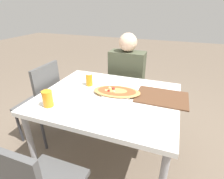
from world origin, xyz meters
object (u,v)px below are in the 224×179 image
(person_seated, at_px, (127,72))
(pizza_main, at_px, (117,92))
(dining_table, at_px, (108,102))
(soda_can, at_px, (89,80))
(chair_side_left, at_px, (42,100))
(drink_glass, at_px, (48,99))
(chair_far_seated, at_px, (128,82))

(person_seated, height_order, pizza_main, person_seated)
(dining_table, bearing_deg, person_seated, 92.53)
(dining_table, xyz_separation_m, soda_can, (-0.26, 0.15, 0.13))
(chair_side_left, xyz_separation_m, pizza_main, (0.85, 0.04, 0.23))
(pizza_main, distance_m, drink_glass, 0.59)
(chair_far_seated, xyz_separation_m, chair_side_left, (-0.76, -0.81, 0.00))
(chair_far_seated, relative_size, drink_glass, 7.00)
(chair_far_seated, height_order, soda_can, chair_far_seated)
(chair_side_left, relative_size, drink_glass, 7.00)
(chair_far_seated, relative_size, chair_side_left, 1.00)
(person_seated, relative_size, pizza_main, 2.56)
(soda_can, bearing_deg, drink_glass, -105.37)
(chair_far_seated, distance_m, pizza_main, 0.80)
(drink_glass, bearing_deg, person_seated, 70.92)
(person_seated, xyz_separation_m, pizza_main, (0.09, -0.65, 0.05))
(chair_far_seated, distance_m, person_seated, 0.22)
(dining_table, bearing_deg, chair_side_left, 178.27)
(chair_side_left, relative_size, pizza_main, 2.02)
(chair_side_left, relative_size, person_seated, 0.79)
(dining_table, relative_size, soda_can, 9.74)
(dining_table, xyz_separation_m, drink_glass, (-0.39, -0.32, 0.13))
(soda_can, bearing_deg, person_seated, 67.97)
(chair_far_seated, relative_size, soda_can, 7.42)
(person_seated, distance_m, soda_can, 0.62)
(chair_far_seated, height_order, pizza_main, chair_far_seated)
(person_seated, bearing_deg, dining_table, 92.53)
(soda_can, bearing_deg, chair_side_left, -166.87)
(dining_table, distance_m, soda_can, 0.33)
(dining_table, height_order, soda_can, soda_can)
(soda_can, bearing_deg, pizza_main, -14.24)
(pizza_main, bearing_deg, person_seated, 97.67)
(chair_far_seated, xyz_separation_m, drink_glass, (-0.36, -1.16, 0.28))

